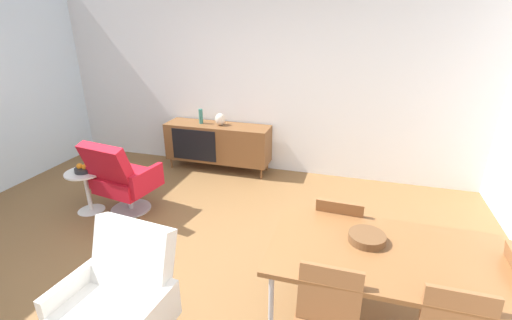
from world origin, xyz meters
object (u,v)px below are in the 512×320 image
Objects in this scene: vase_sculptural_dark at (220,119)px; armchair_black_shell at (119,299)px; wooden_bowl_on_table at (367,238)px; fruit_bowl at (83,169)px; dining_table at (387,257)px; sideboard at (218,142)px; side_table_round at (87,187)px; lounge_chair_red at (122,177)px; vase_cobalt at (201,116)px; dining_chair_back_left at (338,233)px.

vase_sculptural_dark is 0.19× the size of armchair_black_shell.
wooden_bowl_on_table is 1.30× the size of fruit_bowl.
dining_table is 3.47m from fruit_bowl.
sideboard is 6.15× the size of wooden_bowl_on_table.
dining_table is 3.49m from side_table_round.
lounge_chair_red is (-0.59, -1.56, 0.03)m from sideboard.
fruit_bowl is at bearing 136.00° from armchair_black_shell.
lounge_chair_red is 2.06m from armchair_black_shell.
side_table_round is (-0.78, -1.65, -0.51)m from vase_cobalt.
wooden_bowl_on_table is at bearing -45.84° from vase_cobalt.
fruit_bowl is (-0.45, -0.09, 0.09)m from lounge_chair_red.
fruit_bowl is at bearing -89.73° from side_table_round.
dining_table reaches higher than fruit_bowl.
armchair_black_shell is (0.86, -3.24, -0.36)m from vase_cobalt.
wooden_bowl_on_table is 0.27× the size of lounge_chair_red.
armchair_black_shell is (-1.56, -0.74, -0.30)m from wooden_bowl_on_table.
side_table_round is 2.60× the size of fruit_bowl.
vase_cobalt is at bearing 64.80° from side_table_round.
sideboard is at bearing 69.32° from lounge_chair_red.
dining_chair_back_left is at bearing -46.78° from vase_sculptural_dark.
vase_cobalt is 1.24× the size of vase_sculptural_dark.
vase_sculptural_dark is at bearing 0.00° from vase_cobalt.
side_table_round is (-1.09, -1.65, -0.49)m from vase_sculptural_dark.
vase_sculptural_dark is 3.27m from wooden_bowl_on_table.
vase_cobalt is 0.86× the size of wooden_bowl_on_table.
vase_sculptural_dark is 1.72m from lounge_chair_red.
sideboard is 3.32m from wooden_bowl_on_table.
dining_chair_back_left reaches higher than wooden_bowl_on_table.
vase_cobalt is at bearing 179.59° from sideboard.
side_table_round is at bearing 165.19° from wooden_bowl_on_table.
fruit_bowl is (-2.99, 0.37, 0.09)m from dining_chair_back_left.
fruit_bowl is at bearing 164.46° from dining_table.
armchair_black_shell reaches higher than sideboard.
dining_chair_back_left is 1.65× the size of side_table_round.
dining_table is 1.69× the size of armchair_black_shell.
lounge_chair_red is at bearing 125.40° from armchair_black_shell.
armchair_black_shell is (0.60, -3.24, 0.03)m from sideboard.
armchair_black_shell is (-1.70, -0.65, -0.23)m from dining_table.
lounge_chair_red is at bearing 11.40° from side_table_round.
side_table_round is at bearing 172.89° from dining_chair_back_left.
dining_chair_back_left is at bearing -7.07° from fruit_bowl.
wooden_bowl_on_table is (2.16, -2.49, 0.33)m from sideboard.
dining_chair_back_left is at bearing -45.96° from sideboard.
vase_sculptural_dark is at bearing 56.55° from side_table_round.
sideboard is at bearing 134.04° from dining_chair_back_left.
sideboard is at bearing -177.98° from vase_sculptural_dark.
vase_cobalt is 0.31m from vase_sculptural_dark.
lounge_chair_red is at bearing 11.69° from fruit_bowl.
lounge_chair_red and armchair_black_shell have the same top height.
armchair_black_shell is at bearing -79.43° from sideboard.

